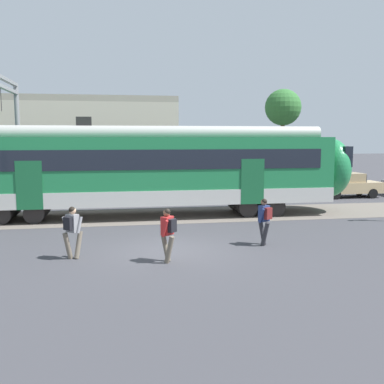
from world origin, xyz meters
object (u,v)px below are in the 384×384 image
(pedestrian_red, at_px, (168,231))
(parked_car_tan, at_px, (348,185))
(pedestrian_grey, at_px, (72,228))
(pedestrian_navy, at_px, (264,218))

(pedestrian_red, bearing_deg, parked_car_tan, 44.93)
(pedestrian_grey, distance_m, pedestrian_navy, 6.54)
(pedestrian_grey, distance_m, parked_car_tan, 19.90)
(parked_car_tan, bearing_deg, pedestrian_red, -135.07)
(pedestrian_navy, bearing_deg, pedestrian_grey, -173.67)
(pedestrian_grey, xyz_separation_m, pedestrian_red, (2.90, -0.88, 0.00))
(pedestrian_grey, relative_size, parked_car_tan, 0.41)
(pedestrian_red, xyz_separation_m, pedestrian_navy, (3.60, 1.60, 0.00))
(pedestrian_red, bearing_deg, pedestrian_navy, 23.99)
(pedestrian_navy, height_order, parked_car_tan, pedestrian_navy)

